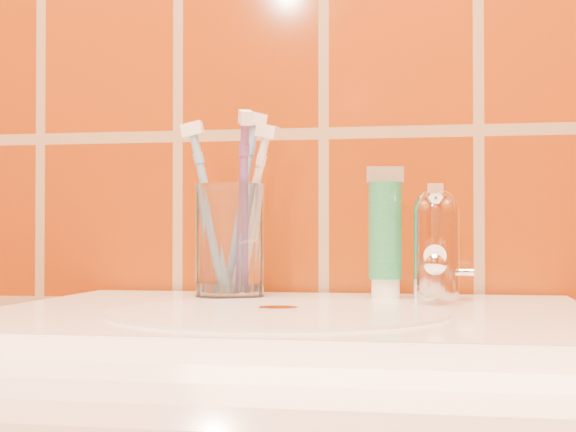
# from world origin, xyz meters

# --- Properties ---
(glass_tumbler) EXTENTS (0.10, 0.10, 0.13)m
(glass_tumbler) POSITION_xyz_m (-0.09, 1.11, 0.91)
(glass_tumbler) COLOR white
(glass_tumbler) RESTS_ON pedestal_sink
(toothpaste_tube) EXTENTS (0.04, 0.04, 0.14)m
(toothpaste_tube) POSITION_xyz_m (0.08, 1.11, 0.92)
(toothpaste_tube) COLOR white
(toothpaste_tube) RESTS_ON pedestal_sink
(faucet) EXTENTS (0.05, 0.11, 0.12)m
(faucet) POSITION_xyz_m (0.14, 1.09, 0.91)
(faucet) COLOR white
(faucet) RESTS_ON pedestal_sink
(toothbrush_0) EXTENTS (0.08, 0.12, 0.22)m
(toothbrush_0) POSITION_xyz_m (-0.08, 1.09, 0.95)
(toothbrush_0) COLOR #67418B
(toothbrush_0) RESTS_ON glass_tumbler
(toothbrush_1) EXTENTS (0.09, 0.08, 0.20)m
(toothbrush_1) POSITION_xyz_m (-0.07, 1.12, 0.95)
(toothbrush_1) COLOR white
(toothbrush_1) RESTS_ON glass_tumbler
(toothbrush_2) EXTENTS (0.09, 0.09, 0.22)m
(toothbrush_2) POSITION_xyz_m (-0.08, 1.13, 0.95)
(toothbrush_2) COLOR #6A85BC
(toothbrush_2) RESTS_ON glass_tumbler
(toothbrush_3) EXTENTS (0.07, 0.07, 0.20)m
(toothbrush_3) POSITION_xyz_m (-0.11, 1.10, 0.95)
(toothbrush_3) COLOR #6D9BC1
(toothbrush_3) RESTS_ON glass_tumbler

